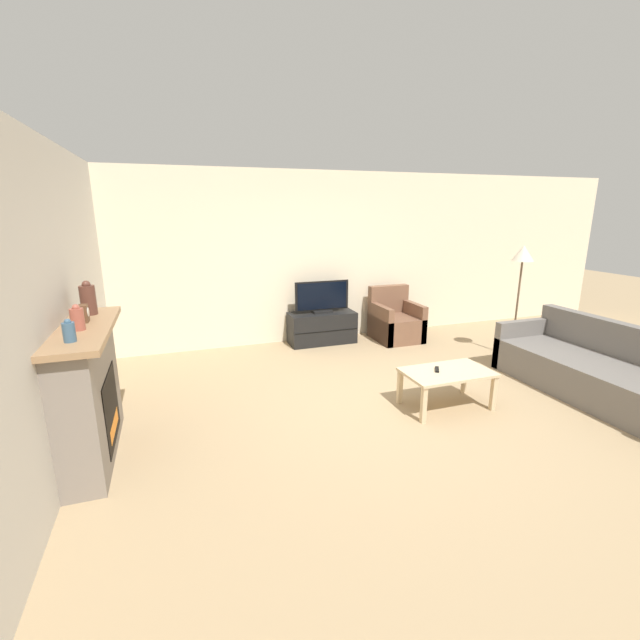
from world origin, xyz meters
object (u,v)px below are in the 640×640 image
mantel_vase_right (88,299)px  remote (437,369)px  armchair (395,323)px  tv (322,298)px  mantel_vase_centre_left (77,318)px  fireplace (89,392)px  mantel_clock (83,314)px  coffee_table (447,376)px  floor_lamp (522,262)px  tv_stand (322,328)px  couch (604,375)px  mantel_vase_left (69,331)px

mantel_vase_right → remote: mantel_vase_right is taller
armchair → tv: bearing=170.4°
mantel_vase_centre_left → remote: mantel_vase_centre_left is taller
fireplace → armchair: fireplace is taller
mantel_clock → coffee_table: size_ratio=0.16×
armchair → floor_lamp: floor_lamp is taller
remote → fireplace: bearing=-149.3°
tv_stand → couch: bearing=-52.0°
mantel_vase_right → remote: 3.53m
tv → remote: (0.41, -2.59, -0.31)m
mantel_vase_left → armchair: mantel_vase_left is taller
fireplace → mantel_vase_left: bearing=-87.8°
mantel_vase_right → tv: 3.62m
mantel_vase_left → mantel_clock: size_ratio=1.15×
armchair → remote: size_ratio=5.85×
tv_stand → couch: couch is taller
fireplace → floor_lamp: 5.55m
mantel_vase_centre_left → couch: bearing=-5.0°
tv_stand → floor_lamp: size_ratio=0.66×
armchair → coffee_table: (-0.71, -2.43, 0.08)m
mantel_clock → remote: 3.48m
fireplace → floor_lamp: bearing=9.6°
mantel_vase_left → mantel_vase_right: 0.88m
remote → tv: bearing=132.1°
remote → floor_lamp: bearing=60.6°
tv → mantel_vase_centre_left: bearing=-139.2°
mantel_vase_centre_left → mantel_vase_right: 0.55m
mantel_clock → tv: (2.96, 2.30, -0.51)m
tv → armchair: tv is taller
mantel_vase_left → couch: mantel_vase_left is taller
mantel_vase_centre_left → remote: bearing=-0.6°
tv → couch: size_ratio=0.37×
tv → armchair: bearing=-9.6°
fireplace → armchair: size_ratio=1.69×
coffee_table → couch: size_ratio=0.39×
mantel_clock → tv: size_ratio=0.17×
remote → couch: size_ratio=0.06×
mantel_vase_left → couch: 5.41m
tv_stand → remote: 2.63m
mantel_vase_centre_left → coffee_table: size_ratio=0.22×
mantel_vase_centre_left → couch: (5.32, -0.46, -1.00)m
mantel_vase_right → floor_lamp: 5.42m
mantel_vase_left → mantel_vase_right: bearing=90.0°
floor_lamp → couch: bearing=-93.1°
armchair → coffee_table: 2.54m
fireplace → mantel_clock: 0.67m
mantel_clock → tv: bearing=37.9°
mantel_vase_left → tv_stand: size_ratio=0.16×
armchair → mantel_vase_right: bearing=-156.7°
tv → remote: tv is taller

